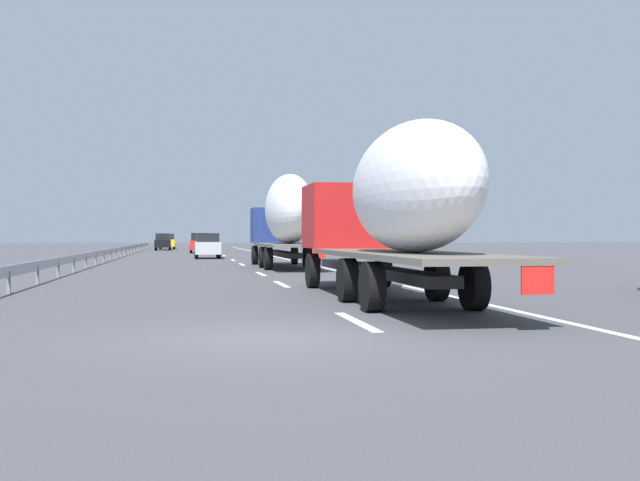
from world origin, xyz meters
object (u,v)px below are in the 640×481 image
(car_black_suv, at_px, (163,242))
(car_yellow_coupe, at_px, (167,241))
(truck_lead, at_px, (286,217))
(truck_trailing, at_px, (394,204))
(car_silver_hatch, at_px, (207,246))
(car_red_compact, at_px, (200,243))
(road_sign, at_px, (295,228))

(car_black_suv, bearing_deg, car_yellow_coupe, -2.06)
(truck_lead, distance_m, car_yellow_coupe, 57.58)
(truck_trailing, height_order, car_silver_hatch, truck_trailing)
(car_yellow_coupe, bearing_deg, truck_lead, -173.01)
(truck_trailing, relative_size, car_red_compact, 3.42)
(car_yellow_coupe, height_order, car_black_suv, car_black_suv)
(truck_trailing, height_order, car_yellow_coupe, truck_trailing)
(car_yellow_coupe, bearing_deg, car_red_compact, -171.47)
(truck_trailing, distance_m, car_silver_hatch, 36.50)
(car_red_compact, bearing_deg, road_sign, -156.74)
(truck_trailing, distance_m, car_red_compact, 53.86)
(car_black_suv, relative_size, car_silver_hatch, 0.99)
(car_black_suv, bearing_deg, car_red_compact, -165.86)
(truck_lead, distance_m, car_red_compact, 34.18)
(truck_lead, bearing_deg, truck_trailing, -180.00)
(car_red_compact, bearing_deg, truck_lead, -174.06)
(truck_trailing, bearing_deg, car_silver_hatch, 5.25)
(truck_lead, distance_m, truck_trailing, 19.77)
(road_sign, bearing_deg, truck_trailing, 175.37)
(truck_lead, xyz_separation_m, car_yellow_coupe, (57.13, 7.01, -1.58))
(road_sign, bearing_deg, truck_lead, 170.50)
(car_black_suv, bearing_deg, truck_lead, -171.51)
(truck_trailing, xyz_separation_m, car_red_compact, (53.73, 3.53, -1.38))
(car_yellow_coupe, height_order, car_red_compact, car_red_compact)
(road_sign, bearing_deg, car_black_suv, 18.89)
(car_yellow_coupe, distance_m, car_red_compact, 23.43)
(truck_trailing, xyz_separation_m, road_sign, (38.30, -3.10, -0.17))
(car_black_suv, distance_m, car_silver_hatch, 32.62)
(car_black_suv, distance_m, road_sign, 32.15)
(car_red_compact, height_order, road_sign, road_sign)
(truck_trailing, bearing_deg, road_sign, -4.63)
(truck_lead, height_order, road_sign, truck_lead)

